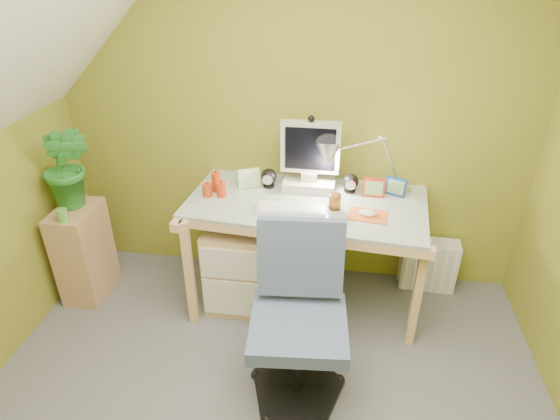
# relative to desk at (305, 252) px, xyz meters

# --- Properties ---
(wall_back) EXTENTS (3.20, 0.01, 2.40)m
(wall_back) POSITION_rel_desk_xyz_m (-0.14, 0.37, 0.80)
(wall_back) COLOR olive
(wall_back) RESTS_ON floor
(desk) EXTENTS (1.56, 0.89, 0.80)m
(desk) POSITION_rel_desk_xyz_m (0.00, 0.00, 0.00)
(desk) COLOR tan
(desk) RESTS_ON floor
(monitor) EXTENTS (0.36, 0.21, 0.49)m
(monitor) POSITION_rel_desk_xyz_m (0.00, 0.18, 0.65)
(monitor) COLOR #B6B2A3
(monitor) RESTS_ON desk
(speaker_left) EXTENTS (0.11, 0.11, 0.13)m
(speaker_left) POSITION_rel_desk_xyz_m (-0.27, 0.16, 0.47)
(speaker_left) COLOR black
(speaker_left) RESTS_ON desk
(speaker_right) EXTENTS (0.11, 0.11, 0.13)m
(speaker_right) POSITION_rel_desk_xyz_m (0.27, 0.16, 0.46)
(speaker_right) COLOR black
(speaker_right) RESTS_ON desk
(keyboard) EXTENTS (0.43, 0.16, 0.02)m
(keyboard) POSITION_rel_desk_xyz_m (-0.08, -0.14, 0.41)
(keyboard) COLOR silver
(keyboard) RESTS_ON desk
(mousepad) EXTENTS (0.25, 0.19, 0.01)m
(mousepad) POSITION_rel_desk_xyz_m (0.38, -0.14, 0.40)
(mousepad) COLOR #D05C20
(mousepad) RESTS_ON desk
(mouse) EXTENTS (0.11, 0.07, 0.04)m
(mouse) POSITION_rel_desk_xyz_m (0.38, -0.14, 0.42)
(mouse) COLOR white
(mouse) RESTS_ON mousepad
(amber_tumbler) EXTENTS (0.09, 0.09, 0.10)m
(amber_tumbler) POSITION_rel_desk_xyz_m (0.18, -0.08, 0.45)
(amber_tumbler) COLOR brown
(amber_tumbler) RESTS_ON desk
(candle_cluster) EXTENTS (0.20, 0.18, 0.13)m
(candle_cluster) POSITION_rel_desk_xyz_m (-0.60, 0.01, 0.47)
(candle_cluster) COLOR red
(candle_cluster) RESTS_ON desk
(photo_frame_red) EXTENTS (0.14, 0.03, 0.12)m
(photo_frame_red) POSITION_rel_desk_xyz_m (0.42, 0.12, 0.46)
(photo_frame_red) COLOR #AB2812
(photo_frame_red) RESTS_ON desk
(photo_frame_blue) EXTENTS (0.13, 0.07, 0.12)m
(photo_frame_blue) POSITION_rel_desk_xyz_m (0.56, 0.16, 0.46)
(photo_frame_blue) COLOR navy
(photo_frame_blue) RESTS_ON desk
(photo_frame_green) EXTENTS (0.14, 0.08, 0.13)m
(photo_frame_green) POSITION_rel_desk_xyz_m (-0.40, 0.14, 0.46)
(photo_frame_green) COLOR #B5D995
(photo_frame_green) RESTS_ON desk
(desk_lamp) EXTENTS (0.56, 0.27, 0.58)m
(desk_lamp) POSITION_rel_desk_xyz_m (0.45, 0.18, 0.69)
(desk_lamp) COLOR silver
(desk_lamp) RESTS_ON desk
(side_ledge) EXTENTS (0.26, 0.39, 0.69)m
(side_ledge) POSITION_rel_desk_xyz_m (-1.54, -0.14, -0.06)
(side_ledge) COLOR #AA7D59
(side_ledge) RESTS_ON floor
(potted_plant) EXTENTS (0.32, 0.26, 0.58)m
(potted_plant) POSITION_rel_desk_xyz_m (-1.54, -0.09, 0.58)
(potted_plant) COLOR #287A2A
(potted_plant) RESTS_ON side_ledge
(green_cup) EXTENTS (0.08, 0.08, 0.09)m
(green_cup) POSITION_rel_desk_xyz_m (-1.52, -0.29, 0.33)
(green_cup) COLOR #579D41
(green_cup) RESTS_ON side_ledge
(task_chair) EXTENTS (0.61, 0.61, 1.03)m
(task_chair) POSITION_rel_desk_xyz_m (0.04, -0.81, 0.11)
(task_chair) COLOR #43516D
(task_chair) RESTS_ON floor
(radiator) EXTENTS (0.39, 0.17, 0.39)m
(radiator) POSITION_rel_desk_xyz_m (0.89, 0.27, -0.21)
(radiator) COLOR silver
(radiator) RESTS_ON floor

